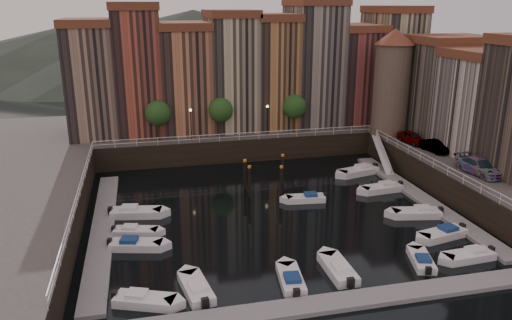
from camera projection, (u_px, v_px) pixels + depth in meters
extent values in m
plane|color=black|center=(271.00, 210.00, 50.07)|extent=(200.00, 200.00, 0.00)
cube|color=black|center=(226.00, 133.00, 73.77)|extent=(80.00, 20.00, 3.00)
cube|color=gray|center=(103.00, 228.00, 45.57)|extent=(2.00, 28.00, 0.35)
cube|color=gray|center=(422.00, 198.00, 52.61)|extent=(2.00, 28.00, 0.35)
cube|color=gray|center=(334.00, 303.00, 34.23)|extent=(30.00, 2.00, 0.35)
cone|color=#2D382D|center=(73.00, 50.00, 143.60)|extent=(80.00, 80.00, 14.00)
cone|color=#2D382D|center=(194.00, 41.00, 150.61)|extent=(100.00, 100.00, 18.00)
cone|color=#2D382D|center=(304.00, 49.00, 159.12)|extent=(70.00, 70.00, 12.00)
cube|color=#95755E|center=(92.00, 82.00, 64.98)|extent=(6.00, 10.00, 14.00)
cube|color=brown|center=(86.00, 23.00, 62.72)|extent=(6.30, 10.30, 1.00)
cube|color=#A54934|center=(138.00, 73.00, 65.96)|extent=(5.80, 10.00, 16.00)
cube|color=brown|center=(133.00, 6.00, 63.41)|extent=(6.10, 10.30, 1.00)
cube|color=#C0754F|center=(185.00, 81.00, 67.67)|extent=(6.50, 10.00, 13.50)
cube|color=brown|center=(183.00, 26.00, 65.49)|extent=(6.80, 10.30, 1.00)
cube|color=#C5B38B|center=(231.00, 74.00, 68.83)|extent=(6.20, 10.00, 15.00)
cube|color=brown|center=(230.00, 14.00, 66.42)|extent=(6.50, 10.30, 1.00)
cube|color=#B87B43|center=(272.00, 74.00, 70.19)|extent=(5.60, 10.00, 14.50)
cube|color=brown|center=(273.00, 17.00, 67.86)|extent=(5.90, 10.30, 1.00)
cube|color=gray|center=(313.00, 66.00, 71.19)|extent=(6.40, 10.00, 16.50)
cube|color=brown|center=(315.00, 2.00, 68.56)|extent=(6.70, 10.30, 1.00)
cube|color=brown|center=(353.00, 77.00, 73.06)|extent=(6.00, 10.00, 13.00)
cube|color=brown|center=(355.00, 28.00, 70.96)|extent=(6.30, 10.30, 1.00)
cube|color=tan|center=(390.00, 67.00, 73.98)|extent=(5.90, 10.00, 15.50)
cube|color=brown|center=(395.00, 9.00, 71.50)|extent=(6.20, 10.30, 1.00)
cube|color=#6A5E50|center=(446.00, 91.00, 64.27)|extent=(9.00, 8.00, 12.00)
cube|color=brown|center=(452.00, 39.00, 62.32)|extent=(9.30, 8.30, 1.00)
cube|color=beige|center=(487.00, 107.00, 57.00)|extent=(9.00, 8.00, 11.00)
cube|color=brown|center=(494.00, 54.00, 55.19)|extent=(9.30, 8.30, 1.00)
cylinder|color=#6B5B4C|center=(391.00, 90.00, 65.18)|extent=(4.60, 4.60, 12.00)
cone|color=brown|center=(395.00, 36.00, 63.14)|extent=(5.20, 5.20, 2.00)
cylinder|color=black|center=(159.00, 132.00, 63.54)|extent=(0.30, 0.30, 2.40)
sphere|color=#1E4719|center=(158.00, 113.00, 62.82)|extent=(3.20, 3.20, 3.20)
cylinder|color=black|center=(221.00, 128.00, 65.28)|extent=(0.30, 0.30, 2.40)
sphere|color=#1E4719|center=(221.00, 110.00, 64.56)|extent=(3.20, 3.20, 3.20)
cylinder|color=black|center=(294.00, 124.00, 67.45)|extent=(0.30, 0.30, 2.40)
sphere|color=#1E4719|center=(294.00, 107.00, 66.73)|extent=(3.20, 3.20, 3.20)
cylinder|color=black|center=(191.00, 126.00, 63.24)|extent=(0.12, 0.12, 4.00)
sphere|color=#FFD88C|center=(190.00, 110.00, 62.64)|extent=(0.36, 0.36, 0.36)
cylinder|color=black|center=(267.00, 121.00, 65.41)|extent=(0.12, 0.12, 4.00)
sphere|color=#FFD88C|center=(267.00, 106.00, 64.81)|extent=(0.36, 0.36, 0.36)
cube|color=white|center=(239.00, 133.00, 63.74)|extent=(36.00, 0.08, 0.08)
cube|color=white|center=(239.00, 137.00, 63.88)|extent=(36.00, 0.06, 0.06)
cube|color=white|center=(441.00, 163.00, 51.87)|extent=(0.08, 34.00, 0.08)
cube|color=white|center=(440.00, 167.00, 52.01)|extent=(0.06, 34.00, 0.06)
cube|color=white|center=(78.00, 191.00, 44.04)|extent=(0.08, 34.00, 0.08)
cube|color=white|center=(78.00, 196.00, 44.18)|extent=(0.06, 34.00, 0.06)
cube|color=white|center=(382.00, 154.00, 62.55)|extent=(2.78, 8.26, 2.81)
cube|color=white|center=(383.00, 150.00, 62.40)|extent=(1.93, 8.32, 3.65)
cylinder|color=black|center=(249.00, 183.00, 53.14)|extent=(0.32, 0.32, 3.60)
cylinder|color=#C68817|center=(249.00, 167.00, 52.58)|extent=(0.36, 0.36, 0.25)
cylinder|color=black|center=(245.00, 177.00, 55.16)|extent=(0.32, 0.32, 3.60)
cylinder|color=#C68817|center=(245.00, 161.00, 54.61)|extent=(0.36, 0.36, 0.25)
cylinder|color=black|center=(281.00, 183.00, 53.10)|extent=(0.32, 0.32, 3.60)
cylinder|color=#C68817|center=(281.00, 167.00, 52.54)|extent=(0.36, 0.36, 0.25)
cylinder|color=black|center=(282.00, 171.00, 57.09)|extent=(0.32, 0.32, 3.60)
cylinder|color=#C68817|center=(283.00, 155.00, 56.53)|extent=(0.36, 0.36, 0.25)
cube|color=white|center=(145.00, 301.00, 34.23)|extent=(4.50, 3.05, 0.72)
cube|color=white|center=(137.00, 295.00, 34.18)|extent=(1.66, 1.56, 0.48)
cube|color=black|center=(115.00, 295.00, 34.46)|extent=(0.49, 0.57, 0.67)
cube|color=white|center=(137.00, 245.00, 42.08)|extent=(4.61, 2.67, 0.74)
cube|color=navy|center=(129.00, 241.00, 41.96)|extent=(1.62, 1.48, 0.49)
cube|color=black|center=(110.00, 243.00, 42.03)|extent=(0.45, 0.56, 0.69)
cube|color=white|center=(136.00, 232.00, 44.65)|extent=(4.10, 2.41, 0.66)
cube|color=white|center=(130.00, 228.00, 44.54)|extent=(1.45, 1.33, 0.44)
cube|color=black|center=(114.00, 229.00, 44.63)|extent=(0.41, 0.50, 0.61)
cube|color=white|center=(137.00, 213.00, 48.48)|extent=(5.05, 2.70, 0.82)
cube|color=white|center=(129.00, 209.00, 48.30)|extent=(1.74, 1.56, 0.54)
cube|color=black|center=(110.00, 211.00, 48.29)|extent=(0.47, 0.61, 0.76)
cube|color=white|center=(468.00, 256.00, 40.27)|extent=(4.26, 1.86, 0.71)
cube|color=white|center=(475.00, 251.00, 40.29)|extent=(1.39, 1.21, 0.47)
cube|color=black|center=(491.00, 250.00, 40.79)|extent=(0.36, 0.49, 0.66)
cube|color=white|center=(442.00, 235.00, 44.03)|extent=(4.70, 2.58, 0.76)
cube|color=navy|center=(448.00, 229.00, 44.14)|extent=(1.63, 1.47, 0.51)
cube|color=black|center=(462.00, 227.00, 44.89)|extent=(0.45, 0.57, 0.71)
cube|color=white|center=(416.00, 214.00, 48.41)|extent=(4.83, 2.63, 0.78)
cube|color=white|center=(423.00, 209.00, 48.29)|extent=(1.67, 1.51, 0.52)
cube|color=black|center=(441.00, 211.00, 48.41)|extent=(0.46, 0.58, 0.73)
cube|color=white|center=(382.00, 189.00, 54.86)|extent=(4.68, 2.18, 0.77)
cube|color=white|center=(387.00, 184.00, 54.91)|extent=(1.55, 1.37, 0.51)
cube|color=black|center=(400.00, 184.00, 55.50)|extent=(0.41, 0.55, 0.72)
cube|color=white|center=(358.00, 172.00, 60.33)|extent=(5.28, 3.09, 0.85)
cube|color=white|center=(363.00, 167.00, 60.48)|extent=(1.87, 1.70, 0.56)
cube|color=black|center=(375.00, 166.00, 61.39)|extent=(0.52, 0.64, 0.79)
cube|color=white|center=(196.00, 289.00, 35.68)|extent=(2.38, 4.62, 0.75)
cube|color=white|center=(198.00, 287.00, 35.02)|extent=(1.41, 1.58, 0.50)
cube|color=black|center=(205.00, 303.00, 33.57)|extent=(0.55, 0.43, 0.70)
cube|color=white|center=(291.00, 279.00, 36.90)|extent=(2.10, 4.39, 0.72)
cube|color=navy|center=(292.00, 278.00, 36.23)|extent=(1.30, 1.47, 0.48)
cube|color=black|center=(297.00, 293.00, 34.74)|extent=(0.52, 0.39, 0.67)
cube|color=white|center=(338.00, 269.00, 38.27)|extent=(1.77, 4.58, 0.78)
cube|color=white|center=(341.00, 268.00, 37.55)|extent=(1.25, 1.46, 0.52)
cube|color=black|center=(351.00, 283.00, 35.96)|extent=(0.52, 0.36, 0.73)
cube|color=white|center=(421.00, 260.00, 39.72)|extent=(2.49, 4.11, 0.66)
cube|color=navy|center=(423.00, 259.00, 39.10)|extent=(1.35, 1.47, 0.44)
cube|color=black|center=(428.00, 271.00, 37.74)|extent=(0.50, 0.41, 0.61)
imported|color=gray|center=(412.00, 138.00, 62.13)|extent=(2.42, 4.61, 1.50)
imported|color=gray|center=(434.00, 147.00, 58.61)|extent=(2.02, 4.29, 1.36)
imported|color=gray|center=(479.00, 167.00, 50.94)|extent=(2.89, 5.75, 1.60)
cube|color=white|center=(306.00, 199.00, 52.15)|extent=(4.14, 1.98, 0.68)
cube|color=navy|center=(311.00, 195.00, 52.09)|extent=(1.38, 1.22, 0.45)
cube|color=black|center=(325.00, 196.00, 52.31)|extent=(0.37, 0.49, 0.63)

